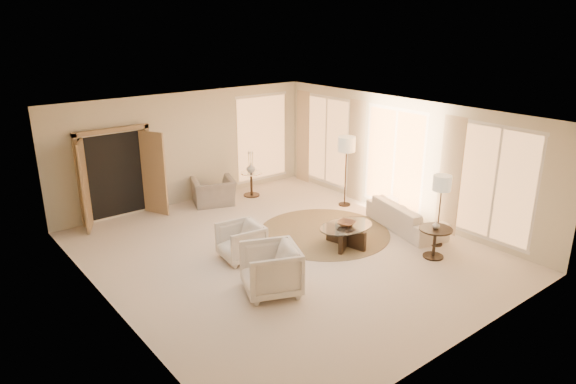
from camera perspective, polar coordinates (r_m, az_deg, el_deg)
room at (r=9.96m, az=-0.37°, el=0.58°), size 7.04×8.04×2.83m
windows_right at (r=12.37m, az=12.04°, el=3.57°), size 0.10×6.40×2.40m
window_back_corner at (r=14.36m, az=-2.88°, el=6.04°), size 1.70×0.10×2.40m
curtains_right at (r=12.92m, az=8.83°, el=4.17°), size 0.06×5.20×2.60m
french_doors at (r=12.42m, az=-18.43°, el=1.71°), size 1.95×0.66×2.16m
area_rug at (r=11.42m, az=4.01°, el=-4.49°), size 3.66×3.66×0.01m
sofa at (r=11.81m, az=12.95°, el=-2.60°), size 1.30×2.19×0.60m
armchair_left at (r=10.09m, az=-5.26°, el=-5.33°), size 0.82×0.86×0.80m
armchair_right at (r=8.84m, az=-1.95°, el=-8.38°), size 1.14×1.18×0.95m
accent_chair at (r=13.09m, az=-8.30°, el=0.50°), size 1.19×0.97×0.90m
coffee_table at (r=10.71m, az=6.46°, el=-4.57°), size 1.63×1.63×0.46m
end_table at (r=10.51m, az=16.01°, el=-4.88°), size 0.65×0.65×0.61m
side_table at (r=13.64m, az=-4.09°, el=1.16°), size 0.56×0.56×0.65m
floor_lamp_near at (r=12.68m, az=6.52°, el=4.95°), size 0.43×0.43×1.77m
floor_lamp_far at (r=10.80m, az=16.72°, el=0.61°), size 0.37×0.37×1.52m
bowl at (r=10.62m, az=6.50°, el=-3.51°), size 0.45×0.45×0.09m
end_vase at (r=10.41m, az=16.14°, el=-3.55°), size 0.17×0.17×0.15m
side_vase at (r=13.53m, az=-4.13°, el=2.69°), size 0.33×0.33×0.26m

